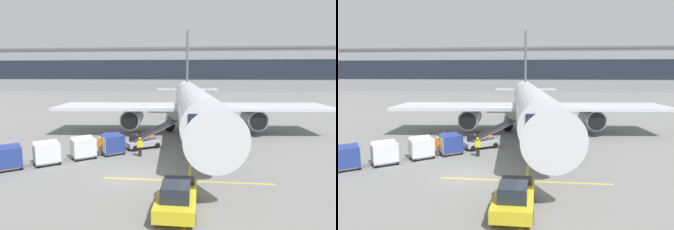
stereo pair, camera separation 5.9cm
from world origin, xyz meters
TOP-DOWN VIEW (x-y plane):
  - ground_plane at (0.00, 0.00)m, footprint 600.00×600.00m
  - parked_airplane at (4.19, 16.25)m, footprint 33.45×43.21m
  - belt_loader at (-0.26, 8.32)m, footprint 5.16×4.18m
  - baggage_cart_lead at (-2.91, 5.72)m, footprint 2.63×2.50m
  - baggage_cart_second at (-5.05, 4.13)m, footprint 2.63×2.50m
  - baggage_cart_third at (-7.37, 2.17)m, footprint 2.63×2.50m
  - baggage_cart_fourth at (-9.71, 0.61)m, footprint 2.63×2.50m
  - pushback_tug at (3.90, -5.09)m, footprint 2.14×4.41m
  - ground_crew_by_loader at (-3.86, 5.06)m, footprint 0.30×0.57m
  - ground_crew_by_carts at (-2.81, 5.34)m, footprint 0.27×0.57m
  - ground_crew_marshaller at (-3.88, 6.93)m, footprint 0.56×0.33m
  - ground_crew_wingwalker at (-0.22, 5.22)m, footprint 0.48×0.42m
  - safety_cone_engine_keepout at (-0.36, 12.59)m, footprint 0.64×0.64m
  - safety_cone_wingtip at (-2.07, 12.28)m, footprint 0.58×0.58m
  - apron_guidance_line_lead_in at (4.39, 15.48)m, footprint 0.20×110.00m
  - apron_guidance_line_stop_bar at (4.25, -0.44)m, footprint 12.00×0.20m
  - terminal_building at (-8.39, 99.20)m, footprint 147.80×16.66m

SIDE VIEW (x-z plane):
  - ground_plane at x=0.00m, z-range 0.00..0.00m
  - apron_guidance_line_lead_in at x=4.39m, z-range 0.00..0.01m
  - apron_guidance_line_stop_bar at x=4.25m, z-range 0.00..0.01m
  - safety_cone_wingtip at x=-2.07m, z-range -0.01..0.65m
  - safety_cone_engine_keepout at x=-0.36m, z-range -0.01..0.71m
  - belt_loader at x=-0.26m, z-range -0.51..2.14m
  - pushback_tug at x=3.90m, z-range -0.09..1.74m
  - ground_crew_by_loader at x=-3.86m, z-range 0.13..1.87m
  - ground_crew_by_carts at x=-2.81m, z-range 0.13..1.87m
  - ground_crew_marshaller at x=-3.88m, z-range 0.13..1.87m
  - ground_crew_wingwalker at x=-0.22m, z-range 0.13..1.87m
  - baggage_cart_lead at x=-2.91m, z-range 0.04..1.96m
  - baggage_cart_second at x=-5.05m, z-range 0.04..1.96m
  - baggage_cart_third at x=-7.37m, z-range 0.04..1.96m
  - baggage_cart_fourth at x=-9.71m, z-range 0.04..1.96m
  - parked_airplane at x=4.19m, z-range -3.53..11.02m
  - terminal_building at x=-8.39m, z-range -0.05..16.60m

